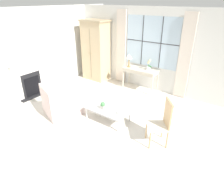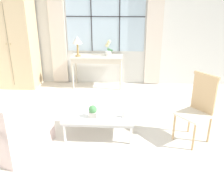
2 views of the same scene
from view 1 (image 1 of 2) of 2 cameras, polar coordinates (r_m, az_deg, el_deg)
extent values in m
plane|color=silver|center=(5.35, -4.70, -8.94)|extent=(14.00, 14.00, 0.00)
cube|color=silver|center=(7.16, 11.15, 12.01)|extent=(7.20, 0.06, 2.80)
cube|color=silver|center=(7.07, 11.22, 14.18)|extent=(1.91, 0.01, 1.67)
cube|color=#2D2D33|center=(7.21, 8.67, 14.59)|extent=(0.02, 0.02, 1.67)
cube|color=#2D2D33|center=(6.93, 13.82, 13.71)|extent=(0.02, 0.02, 1.67)
cube|color=#2D2D33|center=(7.06, 11.20, 14.17)|extent=(1.91, 0.02, 0.02)
cube|color=beige|center=(7.67, 2.65, 12.98)|extent=(0.39, 0.06, 2.67)
cube|color=beige|center=(6.69, 20.08, 9.60)|extent=(0.39, 0.06, 2.67)
cube|color=silver|center=(7.31, -20.64, 11.15)|extent=(0.06, 7.20, 2.80)
cube|color=black|center=(7.32, -21.42, -0.51)|extent=(0.34, 1.00, 0.04)
cube|color=silver|center=(7.18, -22.47, 3.62)|extent=(0.18, 1.11, 1.15)
cube|color=silver|center=(6.97, -23.15, 8.08)|extent=(0.24, 1.19, 0.04)
cube|color=black|center=(7.17, -21.77, 2.00)|extent=(0.02, 0.53, 0.63)
cube|color=black|center=(7.15, -21.88, 2.45)|extent=(0.01, 0.69, 0.79)
cube|color=silver|center=(6.95, -24.30, 12.01)|extent=(0.04, 0.99, 0.98)
cube|color=silver|center=(6.93, -24.21, 12.00)|extent=(0.01, 0.91, 0.90)
cube|color=tan|center=(8.05, -4.65, 11.88)|extent=(0.97, 0.64, 2.25)
cube|color=tan|center=(7.86, -4.96, 20.10)|extent=(1.05, 0.70, 0.06)
cube|color=#74644C|center=(7.83, -6.19, 11.08)|extent=(0.01, 0.01, 1.89)
sphere|color=#997F4C|center=(7.84, -6.52, 11.44)|extent=(0.03, 0.03, 0.03)
sphere|color=#997F4C|center=(7.78, -5.96, 11.34)|extent=(0.03, 0.03, 0.03)
cube|color=beige|center=(7.11, 8.16, 6.87)|extent=(1.24, 0.50, 0.03)
cube|color=beige|center=(7.13, 8.13, 6.37)|extent=(1.19, 0.48, 0.10)
cylinder|color=beige|center=(7.35, 3.20, 4.45)|extent=(0.04, 0.04, 0.76)
cylinder|color=beige|center=(6.84, 11.37, 2.30)|extent=(0.04, 0.04, 0.76)
cylinder|color=beige|center=(7.68, 4.93, 5.36)|extent=(0.04, 0.04, 0.76)
cylinder|color=beige|center=(7.20, 12.83, 3.36)|extent=(0.04, 0.04, 0.76)
cylinder|color=#9E7F47|center=(7.28, 4.81, 7.71)|extent=(0.13, 0.13, 0.02)
cylinder|color=#9E7F47|center=(7.24, 4.85, 8.85)|extent=(0.05, 0.05, 0.28)
cone|color=white|center=(7.17, 4.92, 10.59)|extent=(0.23, 0.23, 0.17)
cylinder|color=white|center=(7.03, 10.34, 7.06)|extent=(0.15, 0.15, 0.10)
cylinder|color=#47844C|center=(6.98, 10.45, 8.48)|extent=(0.01, 0.01, 0.26)
cube|color=#47844C|center=(6.99, 10.73, 7.69)|extent=(0.14, 0.02, 0.09)
sphere|color=beige|center=(7.00, 10.31, 8.64)|extent=(0.08, 0.08, 0.08)
sphere|color=beige|center=(6.97, 10.53, 8.97)|extent=(0.08, 0.08, 0.08)
sphere|color=beige|center=(6.95, 10.76, 9.30)|extent=(0.08, 0.08, 0.08)
cube|color=beige|center=(5.94, -13.87, -3.33)|extent=(1.17, 1.19, 0.45)
cube|color=beige|center=(5.65, -18.01, -0.46)|extent=(0.90, 0.46, 0.42)
cube|color=beige|center=(6.20, -15.09, -1.44)|extent=(0.51, 0.95, 0.59)
cube|color=beige|center=(5.62, -12.68, -4.15)|extent=(0.51, 0.95, 0.59)
cube|color=beige|center=(4.60, 12.82, -9.08)|extent=(0.62, 0.62, 0.03)
cube|color=tan|center=(4.50, 15.66, -5.76)|extent=(0.28, 0.34, 0.57)
cube|color=tan|center=(4.35, 16.13, -2.33)|extent=(0.30, 0.36, 0.05)
cylinder|color=tan|center=(4.55, 10.76, -13.03)|extent=(0.04, 0.04, 0.44)
cylinder|color=tan|center=(4.84, 9.78, -10.24)|extent=(0.04, 0.04, 0.44)
cylinder|color=tan|center=(4.64, 15.44, -12.65)|extent=(0.04, 0.04, 0.44)
cylinder|color=tan|center=(4.93, 14.16, -9.96)|extent=(0.04, 0.04, 0.44)
cube|color=silver|center=(5.37, -1.18, -4.27)|extent=(1.14, 0.67, 0.03)
cube|color=beige|center=(5.39, -1.18, -4.57)|extent=(1.12, 0.66, 0.04)
cylinder|color=silver|center=(5.57, -7.23, -5.47)|extent=(0.04, 0.04, 0.34)
cylinder|color=silver|center=(5.01, 1.64, -9.13)|extent=(0.04, 0.04, 0.34)
cylinder|color=silver|center=(5.94, -3.50, -3.20)|extent=(0.04, 0.04, 0.34)
cylinder|color=silver|center=(5.42, 5.09, -6.32)|extent=(0.04, 0.04, 0.34)
cube|color=#BCB7AD|center=(5.32, -2.63, -3.91)|extent=(0.13, 0.13, 0.09)
sphere|color=#47844C|center=(5.27, -2.65, -3.07)|extent=(0.13, 0.13, 0.13)
cylinder|color=silver|center=(5.09, 1.97, -5.83)|extent=(0.10, 0.10, 0.01)
cylinder|color=white|center=(5.07, 1.97, -5.31)|extent=(0.07, 0.07, 0.09)
cylinder|color=black|center=(5.04, 1.98, -4.79)|extent=(0.00, 0.00, 0.01)
camera|label=2|loc=(2.54, -48.88, -2.50)|focal=40.00mm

